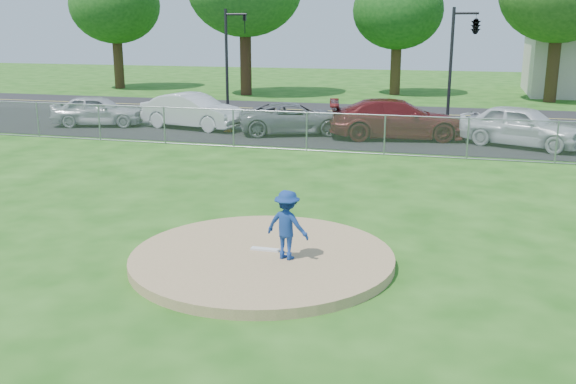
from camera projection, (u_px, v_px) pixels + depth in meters
name	position (u px, v px, depth m)	size (l,w,h in m)	color
ground	(348.00, 164.00, 22.51)	(120.00, 120.00, 0.00)	#1C5211
pitchers_mound	(262.00, 258.00, 13.15)	(5.40, 5.40, 0.20)	#A18158
pitching_rubber	(265.00, 249.00, 13.31)	(0.60, 0.15, 0.04)	white
chain_link_fence	(358.00, 134.00, 24.19)	(40.00, 0.06, 1.50)	gray
parking_lot	(374.00, 135.00, 28.57)	(50.00, 8.00, 0.01)	black
street	(393.00, 113.00, 35.57)	(60.00, 7.00, 0.01)	black
traffic_signal_left	(230.00, 51.00, 35.10)	(1.28, 0.20, 5.60)	black
traffic_signal_center	(473.00, 28.00, 31.53)	(1.42, 2.48, 5.60)	black
pitcher	(287.00, 225.00, 12.69)	(0.91, 0.52, 1.40)	navy
traffic_cone	(229.00, 125.00, 29.30)	(0.31, 0.31, 0.61)	orange
parked_car_silver	(98.00, 110.00, 30.90)	(1.74, 4.32, 1.47)	#BABABF
parked_car_white	(193.00, 111.00, 30.12)	(1.72, 4.94, 1.63)	silver
parked_car_gray	(295.00, 118.00, 28.63)	(2.28, 4.94, 1.37)	slate
parked_car_darkred	(397.00, 119.00, 27.36)	(2.35, 5.77, 1.68)	maroon
parked_car_pearl	(522.00, 126.00, 25.56)	(1.95, 4.85, 1.65)	silver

